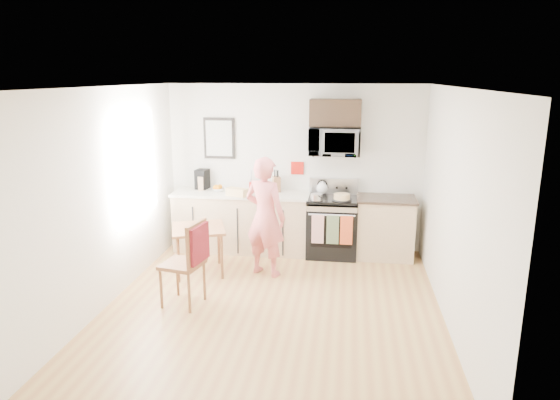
# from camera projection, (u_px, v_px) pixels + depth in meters

# --- Properties ---
(floor) EXTENTS (4.60, 4.60, 0.00)m
(floor) POSITION_uv_depth(u_px,v_px,m) (272.00, 309.00, 5.99)
(floor) COLOR #AA7442
(floor) RESTS_ON ground
(back_wall) EXTENTS (4.00, 0.04, 2.60)m
(back_wall) POSITION_uv_depth(u_px,v_px,m) (294.00, 168.00, 7.88)
(back_wall) COLOR white
(back_wall) RESTS_ON floor
(front_wall) EXTENTS (4.00, 0.04, 2.60)m
(front_wall) POSITION_uv_depth(u_px,v_px,m) (220.00, 286.00, 3.46)
(front_wall) COLOR white
(front_wall) RESTS_ON floor
(left_wall) EXTENTS (0.04, 4.60, 2.60)m
(left_wall) POSITION_uv_depth(u_px,v_px,m) (106.00, 198.00, 5.94)
(left_wall) COLOR white
(left_wall) RESTS_ON floor
(right_wall) EXTENTS (0.04, 4.60, 2.60)m
(right_wall) POSITION_uv_depth(u_px,v_px,m) (454.00, 210.00, 5.40)
(right_wall) COLOR white
(right_wall) RESTS_ON floor
(ceiling) EXTENTS (4.00, 4.60, 0.04)m
(ceiling) POSITION_uv_depth(u_px,v_px,m) (271.00, 87.00, 5.35)
(ceiling) COLOR white
(ceiling) RESTS_ON back_wall
(window) EXTENTS (0.06, 1.40, 1.50)m
(window) POSITION_uv_depth(u_px,v_px,m) (136.00, 166.00, 6.64)
(window) COLOR white
(window) RESTS_ON left_wall
(cabinet_left) EXTENTS (2.10, 0.60, 0.90)m
(cabinet_left) POSITION_uv_depth(u_px,v_px,m) (242.00, 223.00, 7.91)
(cabinet_left) COLOR tan
(cabinet_left) RESTS_ON floor
(countertop_left) EXTENTS (2.14, 0.64, 0.04)m
(countertop_left) POSITION_uv_depth(u_px,v_px,m) (241.00, 194.00, 7.79)
(countertop_left) COLOR white
(countertop_left) RESTS_ON cabinet_left
(cabinet_right) EXTENTS (0.84, 0.60, 0.90)m
(cabinet_right) POSITION_uv_depth(u_px,v_px,m) (385.00, 229.00, 7.61)
(cabinet_right) COLOR tan
(cabinet_right) RESTS_ON floor
(countertop_right) EXTENTS (0.88, 0.64, 0.04)m
(countertop_right) POSITION_uv_depth(u_px,v_px,m) (386.00, 199.00, 7.49)
(countertop_right) COLOR black
(countertop_right) RESTS_ON cabinet_right
(range) EXTENTS (0.76, 0.70, 1.16)m
(range) POSITION_uv_depth(u_px,v_px,m) (332.00, 228.00, 7.69)
(range) COLOR black
(range) RESTS_ON floor
(microwave) EXTENTS (0.76, 0.51, 0.42)m
(microwave) POSITION_uv_depth(u_px,v_px,m) (335.00, 141.00, 7.47)
(microwave) COLOR #B9BABF
(microwave) RESTS_ON back_wall
(upper_cabinet) EXTENTS (0.76, 0.35, 0.40)m
(upper_cabinet) POSITION_uv_depth(u_px,v_px,m) (335.00, 113.00, 7.41)
(upper_cabinet) COLOR black
(upper_cabinet) RESTS_ON back_wall
(wall_art) EXTENTS (0.50, 0.04, 0.65)m
(wall_art) POSITION_uv_depth(u_px,v_px,m) (219.00, 138.00, 7.91)
(wall_art) COLOR black
(wall_art) RESTS_ON back_wall
(wall_trivet) EXTENTS (0.20, 0.02, 0.20)m
(wall_trivet) POSITION_uv_depth(u_px,v_px,m) (297.00, 168.00, 7.86)
(wall_trivet) COLOR #A8160E
(wall_trivet) RESTS_ON back_wall
(person) EXTENTS (0.72, 0.60, 1.67)m
(person) POSITION_uv_depth(u_px,v_px,m) (265.00, 217.00, 6.85)
(person) COLOR #B6323F
(person) RESTS_ON floor
(dining_table) EXTENTS (0.79, 0.79, 0.67)m
(dining_table) POSITION_uv_depth(u_px,v_px,m) (199.00, 233.00, 6.95)
(dining_table) COLOR brown
(dining_table) RESTS_ON floor
(chair) EXTENTS (0.57, 0.53, 1.06)m
(chair) POSITION_uv_depth(u_px,v_px,m) (193.00, 253.00, 5.90)
(chair) COLOR brown
(chair) RESTS_ON floor
(knife_block) EXTENTS (0.15, 0.18, 0.24)m
(knife_block) POSITION_uv_depth(u_px,v_px,m) (276.00, 184.00, 7.84)
(knife_block) COLOR brown
(knife_block) RESTS_ON countertop_left
(utensil_crock) EXTENTS (0.11, 0.11, 0.32)m
(utensil_crock) POSITION_uv_depth(u_px,v_px,m) (252.00, 182.00, 7.95)
(utensil_crock) COLOR #A8160E
(utensil_crock) RESTS_ON countertop_left
(fruit_bowl) EXTENTS (0.26, 0.26, 0.10)m
(fruit_bowl) POSITION_uv_depth(u_px,v_px,m) (219.00, 189.00, 7.88)
(fruit_bowl) COLOR white
(fruit_bowl) RESTS_ON countertop_left
(milk_carton) EXTENTS (0.11, 0.11, 0.22)m
(milk_carton) POSITION_uv_depth(u_px,v_px,m) (200.00, 184.00, 7.91)
(milk_carton) COLOR tan
(milk_carton) RESTS_ON countertop_left
(coffee_maker) EXTENTS (0.21, 0.28, 0.32)m
(coffee_maker) POSITION_uv_depth(u_px,v_px,m) (202.00, 180.00, 8.02)
(coffee_maker) COLOR black
(coffee_maker) RESTS_ON countertop_left
(bread_bag) EXTENTS (0.36, 0.26, 0.12)m
(bread_bag) POSITION_uv_depth(u_px,v_px,m) (237.00, 192.00, 7.56)
(bread_bag) COLOR tan
(bread_bag) RESTS_ON countertop_left
(cake) EXTENTS (0.29, 0.29, 0.10)m
(cake) POSITION_uv_depth(u_px,v_px,m) (342.00, 197.00, 7.37)
(cake) COLOR black
(cake) RESTS_ON range
(kettle) EXTENTS (0.18, 0.18, 0.22)m
(kettle) POSITION_uv_depth(u_px,v_px,m) (322.00, 188.00, 7.75)
(kettle) COLOR white
(kettle) RESTS_ON range
(pot) EXTENTS (0.19, 0.29, 0.09)m
(pot) POSITION_uv_depth(u_px,v_px,m) (317.00, 197.00, 7.38)
(pot) COLOR #B9BABF
(pot) RESTS_ON range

